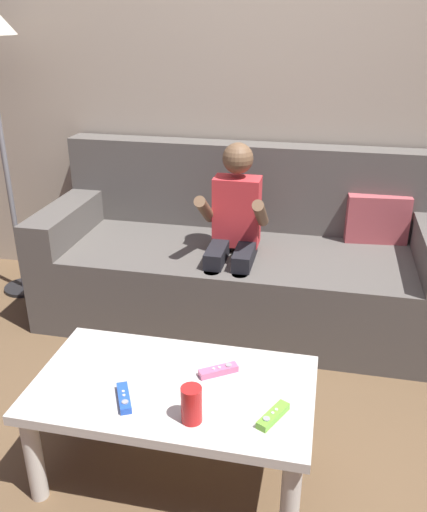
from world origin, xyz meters
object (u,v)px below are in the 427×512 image
object	(u,v)px
game_remote_pink_far_corner	(219,371)
couch	(244,262)
person_seated_on_couch	(234,231)
coffee_table	(173,398)
game_remote_blue_center	(124,398)
game_remote_lime_near_edge	(273,416)
soda_can	(191,404)

from	to	relation	value
game_remote_pink_far_corner	couch	bearing A→B (deg)	94.59
person_seated_on_couch	game_remote_pink_far_corner	xyz separation A→B (m)	(0.11, -0.91, -0.16)
coffee_table	game_remote_blue_center	size ratio (longest dim) A/B	6.77
game_remote_lime_near_edge	game_remote_pink_far_corner	xyz separation A→B (m)	(-0.21, 0.19, 0.00)
coffee_table	couch	bearing A→B (deg)	87.50
person_seated_on_couch	game_remote_blue_center	distance (m)	1.14
game_remote_lime_near_edge	game_remote_blue_center	world-z (taller)	same
person_seated_on_couch	game_remote_pink_far_corner	bearing A→B (deg)	-82.87
couch	game_remote_lime_near_edge	size ratio (longest dim) A/B	14.78
coffee_table	person_seated_on_couch	bearing A→B (deg)	88.52
soda_can	game_remote_lime_near_edge	bearing A→B (deg)	13.48
person_seated_on_couch	game_remote_blue_center	bearing A→B (deg)	-97.95
coffee_table	soda_can	world-z (taller)	soda_can
person_seated_on_couch	soda_can	bearing A→B (deg)	-86.00
person_seated_on_couch	game_remote_pink_far_corner	distance (m)	0.93
couch	game_remote_lime_near_edge	xyz separation A→B (m)	(0.30, -1.29, 0.09)
person_seated_on_couch	game_remote_lime_near_edge	xyz separation A→B (m)	(0.33, -1.10, -0.16)
coffee_table	game_remote_blue_center	xyz separation A→B (m)	(-0.13, -0.12, 0.07)
soda_can	game_remote_blue_center	bearing A→B (deg)	170.02
person_seated_on_couch	game_remote_blue_center	xyz separation A→B (m)	(-0.16, -1.12, -0.16)
game_remote_pink_far_corner	soda_can	world-z (taller)	soda_can
couch	coffee_table	size ratio (longest dim) A/B	2.18
couch	game_remote_blue_center	bearing A→B (deg)	-97.95
person_seated_on_couch	game_remote_lime_near_edge	size ratio (longest dim) A/B	6.89
game_remote_pink_far_corner	person_seated_on_couch	bearing A→B (deg)	97.13
game_remote_lime_near_edge	coffee_table	bearing A→B (deg)	163.96
game_remote_lime_near_edge	soda_can	bearing A→B (deg)	-166.52
person_seated_on_couch	soda_can	world-z (taller)	person_seated_on_couch
couch	game_remote_blue_center	size ratio (longest dim) A/B	14.78
coffee_table	game_remote_blue_center	world-z (taller)	game_remote_blue_center
person_seated_on_couch	soda_can	xyz separation A→B (m)	(0.08, -1.16, -0.12)
coffee_table	soda_can	size ratio (longest dim) A/B	7.84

